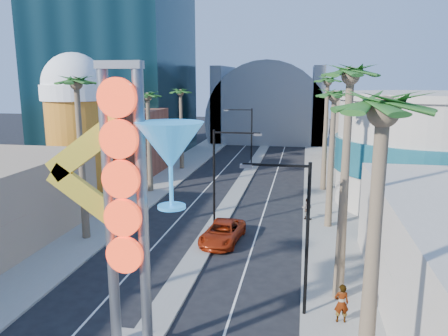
% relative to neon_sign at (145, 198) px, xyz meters
% --- Properties ---
extents(sidewalk_west, '(5.00, 100.00, 0.15)m').
position_rel_neon_sign_xyz_m(sidewalk_west, '(-10.32, 32.04, -7.23)').
color(sidewalk_west, gray).
rests_on(sidewalk_west, ground).
extents(sidewalk_east, '(5.00, 100.00, 0.15)m').
position_rel_neon_sign_xyz_m(sidewalk_east, '(8.68, 32.04, -7.23)').
color(sidewalk_east, gray).
rests_on(sidewalk_east, ground).
extents(median, '(1.60, 84.00, 0.15)m').
position_rel_neon_sign_xyz_m(median, '(-0.82, 35.04, -7.23)').
color(median, gray).
rests_on(median, ground).
extents(brick_filler_west, '(10.00, 10.00, 8.00)m').
position_rel_neon_sign_xyz_m(brick_filler_west, '(-16.82, 35.04, -3.31)').
color(brick_filler_west, brown).
rests_on(brick_filler_west, ground).
extents(filler_east, '(10.00, 20.00, 10.00)m').
position_rel_neon_sign_xyz_m(filler_east, '(15.18, 45.04, -2.31)').
color(filler_east, tan).
rests_on(filler_east, ground).
extents(beer_mug, '(7.00, 7.00, 14.50)m').
position_rel_neon_sign_xyz_m(beer_mug, '(-17.82, 27.04, 0.54)').
color(beer_mug, orange).
rests_on(beer_mug, ground).
extents(turquoise_building, '(16.60, 16.60, 10.60)m').
position_rel_neon_sign_xyz_m(turquoise_building, '(17.18, 27.04, -2.06)').
color(turquoise_building, '#B3AA98').
rests_on(turquoise_building, ground).
extents(canopy, '(22.00, 16.00, 22.00)m').
position_rel_neon_sign_xyz_m(canopy, '(-0.82, 69.04, -3.00)').
color(canopy, slate).
rests_on(canopy, ground).
extents(neon_sign, '(6.53, 2.60, 12.55)m').
position_rel_neon_sign_xyz_m(neon_sign, '(0.00, 0.00, 0.00)').
color(neon_sign, gray).
rests_on(neon_sign, ground).
extents(streetlight_0, '(3.79, 0.25, 8.00)m').
position_rel_neon_sign_xyz_m(streetlight_0, '(-0.27, 17.04, -2.43)').
color(streetlight_0, black).
rests_on(streetlight_0, ground).
extents(streetlight_1, '(3.79, 0.25, 8.00)m').
position_rel_neon_sign_xyz_m(streetlight_1, '(-1.36, 41.04, -2.43)').
color(streetlight_1, black).
rests_on(streetlight_1, ground).
extents(streetlight_2, '(3.45, 0.25, 8.00)m').
position_rel_neon_sign_xyz_m(streetlight_2, '(5.91, 5.04, -2.47)').
color(streetlight_2, black).
rests_on(streetlight_2, ground).
extents(palm_1, '(2.40, 2.40, 12.70)m').
position_rel_neon_sign_xyz_m(palm_1, '(-9.82, 13.04, 3.52)').
color(palm_1, brown).
rests_on(palm_1, ground).
extents(palm_2, '(2.40, 2.40, 11.20)m').
position_rel_neon_sign_xyz_m(palm_2, '(-9.82, 27.04, 2.17)').
color(palm_2, brown).
rests_on(palm_2, ground).
extents(palm_3, '(2.40, 2.40, 11.20)m').
position_rel_neon_sign_xyz_m(palm_3, '(-9.82, 39.04, 2.17)').
color(palm_3, brown).
rests_on(palm_3, ground).
extents(palm_4, '(2.40, 2.40, 12.20)m').
position_rel_neon_sign_xyz_m(palm_4, '(8.18, -2.96, 3.07)').
color(palm_4, brown).
rests_on(palm_4, ground).
extents(palm_5, '(2.40, 2.40, 13.20)m').
position_rel_neon_sign_xyz_m(palm_5, '(8.18, 7.04, 3.96)').
color(palm_5, brown).
rests_on(palm_5, ground).
extents(palm_6, '(2.40, 2.40, 11.70)m').
position_rel_neon_sign_xyz_m(palm_6, '(8.18, 19.04, 2.62)').
color(palm_6, brown).
rests_on(palm_6, ground).
extents(palm_7, '(2.40, 2.40, 12.70)m').
position_rel_neon_sign_xyz_m(palm_7, '(8.18, 31.04, 3.52)').
color(palm_7, brown).
rests_on(palm_7, ground).
extents(red_pickup, '(2.97, 5.61, 1.50)m').
position_rel_neon_sign_xyz_m(red_pickup, '(0.38, 14.27, -6.56)').
color(red_pickup, '#9D270C').
rests_on(red_pickup, ground).
extents(pedestrian_a, '(0.78, 0.57, 1.98)m').
position_rel_neon_sign_xyz_m(pedestrian_a, '(8.14, 4.58, -6.17)').
color(pedestrian_a, gray).
rests_on(pedestrian_a, sidewalk_east).
extents(pedestrian_b, '(1.01, 0.86, 1.84)m').
position_rel_neon_sign_xyz_m(pedestrian_b, '(6.48, 20.43, -6.24)').
color(pedestrian_b, gray).
rests_on(pedestrian_b, sidewalk_east).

